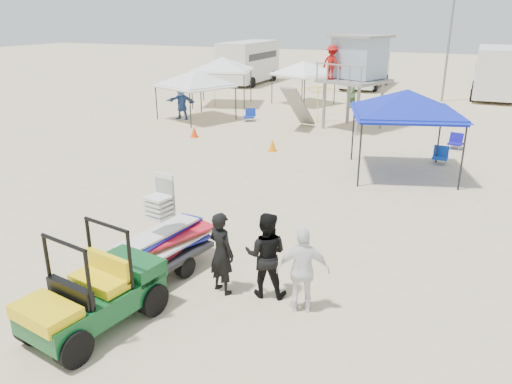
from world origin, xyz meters
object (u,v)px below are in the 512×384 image
at_px(utility_cart, 90,286).
at_px(lifeguard_tower, 354,61).
at_px(surf_trailer, 165,238).
at_px(man_left, 221,253).
at_px(canopy_blue, 408,94).

distance_m(utility_cart, lifeguard_tower, 18.42).
xyz_separation_m(surf_trailer, lifeguard_tower, (0.21, 15.94, 2.41)).
bearing_deg(utility_cart, man_left, 53.21).
bearing_deg(man_left, lifeguard_tower, -65.03).
bearing_deg(canopy_blue, utility_cart, -107.22).
relative_size(utility_cart, canopy_blue, 0.62).
bearing_deg(man_left, utility_cart, 73.58).
height_order(utility_cart, lifeguard_tower, lifeguard_tower).
bearing_deg(utility_cart, surf_trailer, 89.89).
distance_m(lifeguard_tower, canopy_blue, 7.49).
xyz_separation_m(surf_trailer, man_left, (1.52, -0.30, 0.08)).
bearing_deg(surf_trailer, canopy_blue, 68.82).
relative_size(man_left, canopy_blue, 0.41).
bearing_deg(surf_trailer, man_left, -11.19).
xyz_separation_m(surf_trailer, canopy_blue, (3.59, 9.27, 2.01)).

